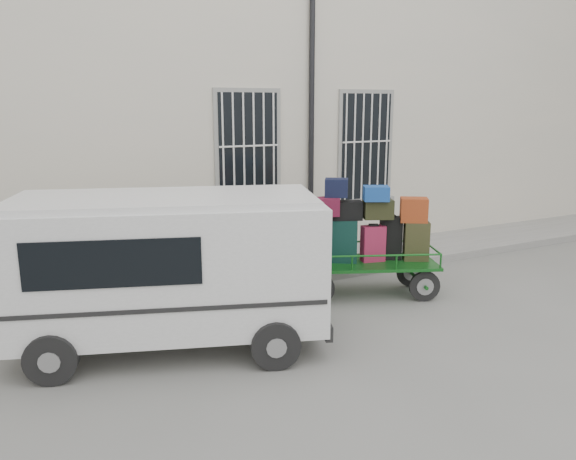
# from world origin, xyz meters

# --- Properties ---
(ground) EXTENTS (80.00, 80.00, 0.00)m
(ground) POSITION_xyz_m (0.00, 0.00, 0.00)
(ground) COLOR slate
(ground) RESTS_ON ground
(building) EXTENTS (24.00, 5.15, 6.00)m
(building) POSITION_xyz_m (0.00, 5.50, 3.00)
(building) COLOR beige
(building) RESTS_ON ground
(sidewalk) EXTENTS (24.00, 1.70, 0.15)m
(sidewalk) POSITION_xyz_m (0.00, 2.20, 0.07)
(sidewalk) COLOR gray
(sidewalk) RESTS_ON ground
(luggage_cart) EXTENTS (2.63, 1.80, 1.97)m
(luggage_cart) POSITION_xyz_m (0.63, 0.49, 0.97)
(luggage_cart) COLOR black
(luggage_cart) RESTS_ON ground
(van) EXTENTS (4.31, 2.85, 2.02)m
(van) POSITION_xyz_m (-2.85, -0.08, 1.16)
(van) COLOR silver
(van) RESTS_ON ground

